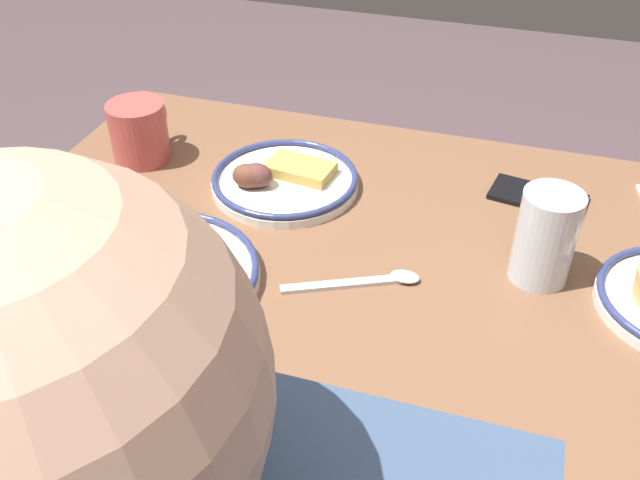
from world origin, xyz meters
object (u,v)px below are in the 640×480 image
(plate_near_main, at_px, (281,179))
(coffee_mug, at_px, (140,131))
(drinking_glass, at_px, (545,241))
(fork_near, at_px, (97,209))
(tea_spoon, at_px, (371,281))
(plate_center_pancakes, at_px, (156,275))
(cell_phone, at_px, (538,197))
(fork_far, at_px, (206,398))

(plate_near_main, xyz_separation_m, coffee_mug, (0.25, -0.02, 0.04))
(drinking_glass, height_order, fork_near, drinking_glass)
(coffee_mug, relative_size, drinking_glass, 0.99)
(tea_spoon, bearing_deg, drinking_glass, -158.66)
(plate_center_pancakes, bearing_deg, cell_phone, -143.04)
(cell_phone, distance_m, tea_spoon, 0.34)
(fork_near, distance_m, fork_far, 0.43)
(plate_center_pancakes, xyz_separation_m, coffee_mug, (0.17, -0.29, 0.04))
(plate_center_pancakes, relative_size, coffee_mug, 2.14)
(plate_center_pancakes, bearing_deg, fork_far, 131.65)
(plate_center_pancakes, distance_m, cell_phone, 0.59)
(cell_phone, bearing_deg, drinking_glass, 103.02)
(plate_center_pancakes, bearing_deg, fork_near, -36.70)
(plate_center_pancakes, height_order, coffee_mug, coffee_mug)
(fork_far, bearing_deg, fork_near, -42.71)
(cell_phone, bearing_deg, plate_center_pancakes, 46.84)
(plate_near_main, distance_m, drinking_glass, 0.42)
(plate_near_main, bearing_deg, cell_phone, -167.51)
(fork_far, bearing_deg, cell_phone, -122.05)
(plate_center_pancakes, relative_size, tea_spoon, 1.59)
(plate_center_pancakes, xyz_separation_m, fork_near, (0.17, -0.12, -0.01))
(fork_far, relative_size, tea_spoon, 1.02)
(plate_near_main, bearing_deg, coffee_mug, -4.20)
(plate_center_pancakes, distance_m, coffee_mug, 0.34)
(plate_near_main, relative_size, cell_phone, 1.63)
(plate_center_pancakes, distance_m, fork_near, 0.21)
(tea_spoon, bearing_deg, coffee_mug, -24.57)
(drinking_glass, height_order, tea_spoon, drinking_glass)
(coffee_mug, relative_size, fork_far, 0.73)
(drinking_glass, bearing_deg, cell_phone, -86.86)
(plate_center_pancakes, xyz_separation_m, fork_far, (-0.15, 0.17, -0.01))
(plate_center_pancakes, xyz_separation_m, cell_phone, (-0.47, -0.36, -0.01))
(cell_phone, bearing_deg, coffee_mug, 15.91)
(coffee_mug, bearing_deg, cell_phone, -173.96)
(plate_center_pancakes, bearing_deg, plate_near_main, -106.46)
(coffee_mug, xyz_separation_m, fork_far, (-0.32, 0.45, -0.05))
(fork_near, bearing_deg, drinking_glass, -176.40)
(plate_near_main, bearing_deg, fork_near, 30.54)
(cell_phone, bearing_deg, fork_far, 67.82)
(drinking_glass, bearing_deg, fork_far, 44.41)
(fork_near, bearing_deg, tea_spoon, 174.63)
(plate_near_main, xyz_separation_m, cell_phone, (-0.39, -0.09, -0.01))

